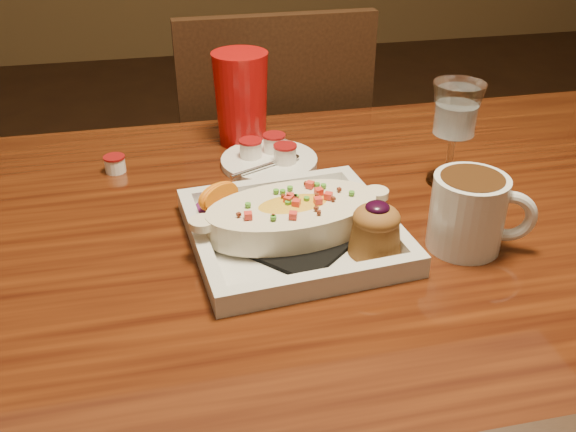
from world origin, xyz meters
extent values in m
cube|color=#5F280D|center=(0.00, 0.00, 0.73)|extent=(1.50, 0.90, 0.04)
cylinder|color=black|center=(0.67, 0.37, 0.35)|extent=(0.07, 0.07, 0.71)
cube|color=black|center=(0.00, 0.70, 0.45)|extent=(0.42, 0.42, 0.04)
cylinder|color=black|center=(0.17, 0.87, 0.23)|extent=(0.04, 0.04, 0.45)
cylinder|color=black|center=(-0.17, 0.87, 0.23)|extent=(0.04, 0.04, 0.45)
cylinder|color=black|center=(0.17, 0.53, 0.23)|extent=(0.04, 0.04, 0.45)
cylinder|color=black|center=(-0.17, 0.53, 0.23)|extent=(0.04, 0.04, 0.45)
cube|color=black|center=(0.00, 0.51, 0.70)|extent=(0.40, 0.03, 0.46)
cube|color=silver|center=(-0.08, 0.00, 0.76)|extent=(0.29, 0.29, 0.01)
cube|color=black|center=(-0.08, 0.00, 0.77)|extent=(0.24, 0.24, 0.01)
ellipsoid|color=yellow|center=(-0.08, 0.00, 0.79)|extent=(0.21, 0.13, 0.04)
ellipsoid|color=#621654|center=(-0.18, 0.06, 0.77)|extent=(0.07, 0.07, 0.02)
cone|color=brown|center=(0.01, -0.07, 0.79)|extent=(0.07, 0.07, 0.05)
ellipsoid|color=brown|center=(0.01, -0.07, 0.81)|extent=(0.06, 0.06, 0.03)
ellipsoid|color=black|center=(0.01, -0.07, 0.83)|extent=(0.03, 0.03, 0.01)
cylinder|color=silver|center=(0.13, -0.06, 0.80)|extent=(0.10, 0.10, 0.10)
cylinder|color=#341E0E|center=(0.13, -0.06, 0.84)|extent=(0.08, 0.08, 0.02)
torus|color=silver|center=(0.18, -0.08, 0.80)|extent=(0.07, 0.04, 0.07)
cylinder|color=silver|center=(0.19, 0.11, 0.75)|extent=(0.06, 0.06, 0.01)
cylinder|color=silver|center=(0.19, 0.11, 0.79)|extent=(0.01, 0.01, 0.07)
cone|color=silver|center=(0.19, 0.11, 0.87)|extent=(0.08, 0.08, 0.08)
cylinder|color=silver|center=(-0.07, 0.23, 0.76)|extent=(0.16, 0.16, 0.01)
cylinder|color=white|center=(-0.10, 0.25, 0.78)|extent=(0.04, 0.04, 0.03)
cylinder|color=maroon|center=(-0.10, 0.25, 0.79)|extent=(0.04, 0.04, 0.00)
cylinder|color=white|center=(-0.06, 0.26, 0.78)|extent=(0.04, 0.04, 0.03)
cylinder|color=maroon|center=(-0.06, 0.26, 0.79)|extent=(0.04, 0.04, 0.00)
cylinder|color=white|center=(-0.05, 0.21, 0.78)|extent=(0.04, 0.04, 0.03)
cylinder|color=maroon|center=(-0.05, 0.21, 0.79)|extent=(0.04, 0.04, 0.00)
cylinder|color=white|center=(-0.32, 0.26, 0.76)|extent=(0.03, 0.03, 0.02)
cylinder|color=maroon|center=(-0.32, 0.26, 0.78)|extent=(0.03, 0.03, 0.00)
cone|color=#B20D0C|center=(-0.10, 0.34, 0.83)|extent=(0.10, 0.10, 0.16)
camera|label=1|loc=(-0.24, -0.71, 1.22)|focal=40.00mm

